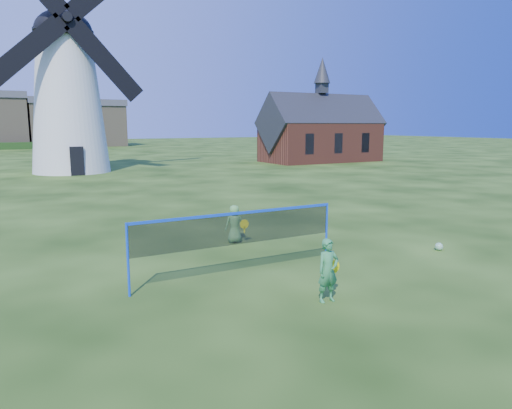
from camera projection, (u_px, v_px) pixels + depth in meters
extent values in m
plane|color=black|center=(259.00, 268.00, 11.65)|extent=(220.00, 220.00, 0.00)
ellipsoid|color=black|center=(63.00, 31.00, 33.41)|extent=(3.93, 3.93, 2.95)
cylinder|color=black|center=(63.00, 31.00, 33.41)|extent=(4.08, 4.08, 0.16)
cube|color=black|center=(77.00, 161.00, 32.59)|extent=(0.91, 0.11, 2.00)
cube|color=black|center=(73.00, 109.00, 32.48)|extent=(0.64, 0.11, 0.82)
cube|color=black|center=(69.00, 66.00, 32.37)|extent=(0.55, 0.11, 0.73)
cylinder|color=black|center=(66.00, 18.00, 31.67)|extent=(0.64, 1.09, 0.64)
cylinder|color=black|center=(59.00, 25.00, 35.25)|extent=(2.00, 0.11, 2.00)
cylinder|color=black|center=(60.00, 24.00, 34.85)|extent=(0.13, 1.64, 0.13)
cube|color=black|center=(26.00, 51.00, 30.61)|extent=(5.61, 0.09, 5.19)
cube|color=black|center=(105.00, 61.00, 33.03)|extent=(5.19, 0.09, 5.61)
cube|color=brown|center=(321.00, 142.00, 45.07)|extent=(10.88, 5.44, 3.63)
cube|color=#2D3035|center=(321.00, 123.00, 44.77)|extent=(11.43, 5.54, 5.54)
cube|color=#2D3035|center=(322.00, 88.00, 44.23)|extent=(0.91, 0.91, 0.91)
cone|color=#2D3035|center=(322.00, 70.00, 43.96)|extent=(1.54, 1.54, 2.36)
cube|color=black|center=(309.00, 144.00, 41.26)|extent=(0.91, 0.09, 1.81)
cube|color=black|center=(338.00, 143.00, 42.76)|extent=(0.91, 0.09, 1.81)
cube|color=black|center=(365.00, 143.00, 44.26)|extent=(0.91, 0.09, 1.81)
cylinder|color=blue|center=(128.00, 260.00, 9.59)|extent=(0.05, 0.05, 1.55)
cylinder|color=blue|center=(326.00, 233.00, 11.95)|extent=(0.05, 0.05, 1.55)
cube|color=black|center=(238.00, 229.00, 10.71)|extent=(5.00, 0.02, 0.70)
cube|color=blue|center=(238.00, 213.00, 10.65)|extent=(5.00, 0.02, 0.06)
imported|color=#388D4F|center=(328.00, 270.00, 9.35)|extent=(0.48, 0.32, 1.28)
cylinder|color=#F9EE0D|center=(334.00, 267.00, 9.64)|extent=(0.28, 0.02, 0.28)
cube|color=#F9EE0D|center=(333.00, 275.00, 9.67)|extent=(0.03, 0.02, 0.20)
imported|color=#5CA24E|center=(234.00, 224.00, 14.08)|extent=(0.60, 0.43, 1.14)
cylinder|color=#F9EE0D|center=(244.00, 224.00, 13.99)|extent=(0.28, 0.02, 0.28)
cube|color=#F9EE0D|center=(244.00, 230.00, 14.02)|extent=(0.03, 0.02, 0.20)
sphere|color=green|center=(439.00, 247.00, 13.26)|extent=(0.22, 0.22, 0.22)
cube|color=gray|center=(1.00, 123.00, 71.18)|extent=(6.96, 8.00, 7.31)
cube|color=gray|center=(53.00, 126.00, 74.66)|extent=(6.95, 8.00, 6.62)
cube|color=#4C4C54|center=(52.00, 101.00, 74.02)|extent=(7.25, 8.40, 1.00)
cube|color=gray|center=(100.00, 126.00, 78.09)|extent=(6.90, 8.00, 6.41)
cube|color=#4C4C54|center=(99.00, 103.00, 77.47)|extent=(7.20, 8.40, 1.00)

